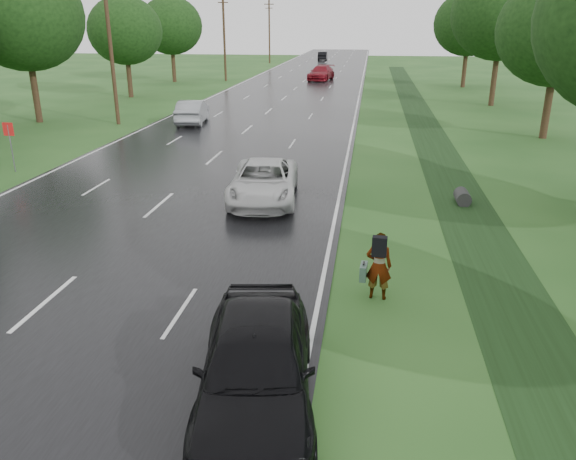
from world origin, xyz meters
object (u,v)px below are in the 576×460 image
at_px(road_sign, 10,137).
at_px(pedestrian, 378,265).
at_px(dark_sedan, 256,363).
at_px(silver_sedan, 192,112).
at_px(white_pickup, 264,182).

xyz_separation_m(road_sign, pedestrian, (16.68, -10.49, -0.73)).
height_order(dark_sedan, silver_sedan, dark_sedan).
bearing_deg(dark_sedan, silver_sedan, 101.09).
height_order(pedestrian, dark_sedan, pedestrian).
relative_size(pedestrian, dark_sedan, 0.35).
height_order(pedestrian, white_pickup, pedestrian).
bearing_deg(pedestrian, dark_sedan, 69.31).
height_order(white_pickup, silver_sedan, silver_sedan).
height_order(road_sign, silver_sedan, road_sign).
distance_m(road_sign, dark_sedan, 20.96).
bearing_deg(white_pickup, road_sign, 161.74).
bearing_deg(road_sign, white_pickup, -12.90).
bearing_deg(pedestrian, road_sign, -27.68).
bearing_deg(white_pickup, dark_sedan, -85.47).
bearing_deg(silver_sedan, dark_sedan, 101.72).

